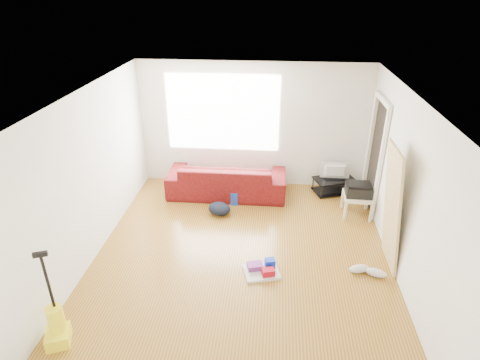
# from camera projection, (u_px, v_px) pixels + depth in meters

# --- Properties ---
(room) EXTENTS (4.51, 5.01, 2.51)m
(room) POSITION_uv_depth(u_px,v_px,m) (248.00, 179.00, 5.80)
(room) COLOR brown
(room) RESTS_ON ground
(sofa) EXTENTS (2.29, 0.89, 0.67)m
(sofa) POSITION_uv_depth(u_px,v_px,m) (227.00, 194.00, 8.01)
(sofa) COLOR #420401
(sofa) RESTS_ON ground
(tv_stand) EXTENTS (0.89, 0.69, 0.29)m
(tv_stand) POSITION_uv_depth(u_px,v_px,m) (334.00, 185.00, 8.01)
(tv_stand) COLOR black
(tv_stand) RESTS_ON ground
(tv) EXTENTS (0.57, 0.07, 0.33)m
(tv) POSITION_uv_depth(u_px,v_px,m) (335.00, 171.00, 7.87)
(tv) COLOR black
(tv) RESTS_ON tv_stand
(side_table) EXTENTS (0.50, 0.50, 0.40)m
(side_table) POSITION_uv_depth(u_px,v_px,m) (357.00, 198.00, 7.15)
(side_table) COLOR beige
(side_table) RESTS_ON ground
(printer) EXTENTS (0.45, 0.35, 0.23)m
(printer) POSITION_uv_depth(u_px,v_px,m) (359.00, 190.00, 7.07)
(printer) COLOR black
(printer) RESTS_ON side_table
(bucket) EXTENTS (0.31, 0.31, 0.26)m
(bucket) POSITION_uv_depth(u_px,v_px,m) (235.00, 202.00, 7.70)
(bucket) COLOR #1539A4
(bucket) RESTS_ON ground
(toilet_paper) EXTENTS (0.12, 0.12, 0.11)m
(toilet_paper) POSITION_uv_depth(u_px,v_px,m) (235.00, 193.00, 7.63)
(toilet_paper) COLOR silver
(toilet_paper) RESTS_ON bucket
(cleaning_tray) EXTENTS (0.58, 0.51, 0.18)m
(cleaning_tray) POSITION_uv_depth(u_px,v_px,m) (263.00, 269.00, 5.83)
(cleaning_tray) COLOR silver
(cleaning_tray) RESTS_ON ground
(backpack) EXTENTS (0.51, 0.46, 0.23)m
(backpack) POSITION_uv_depth(u_px,v_px,m) (219.00, 214.00, 7.31)
(backpack) COLOR black
(backpack) RESTS_ON ground
(sneakers) EXTENTS (0.55, 0.28, 0.12)m
(sneakers) POSITION_uv_depth(u_px,v_px,m) (367.00, 271.00, 5.80)
(sneakers) COLOR silver
(sneakers) RESTS_ON ground
(vacuum) EXTENTS (0.35, 0.37, 1.25)m
(vacuum) POSITION_uv_depth(u_px,v_px,m) (57.00, 326.00, 4.65)
(vacuum) COLOR yellow
(vacuum) RESTS_ON ground
(door_panel) EXTENTS (0.23, 0.75, 1.86)m
(door_panel) POSITION_uv_depth(u_px,v_px,m) (382.00, 262.00, 6.08)
(door_panel) COLOR tan
(door_panel) RESTS_ON ground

